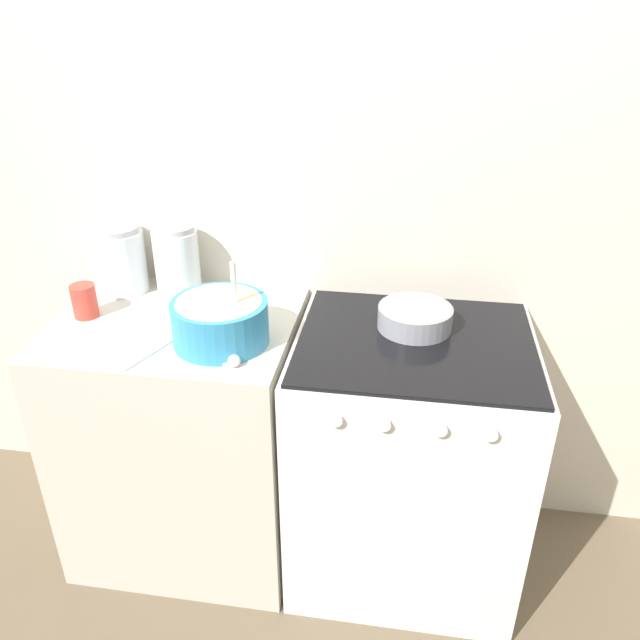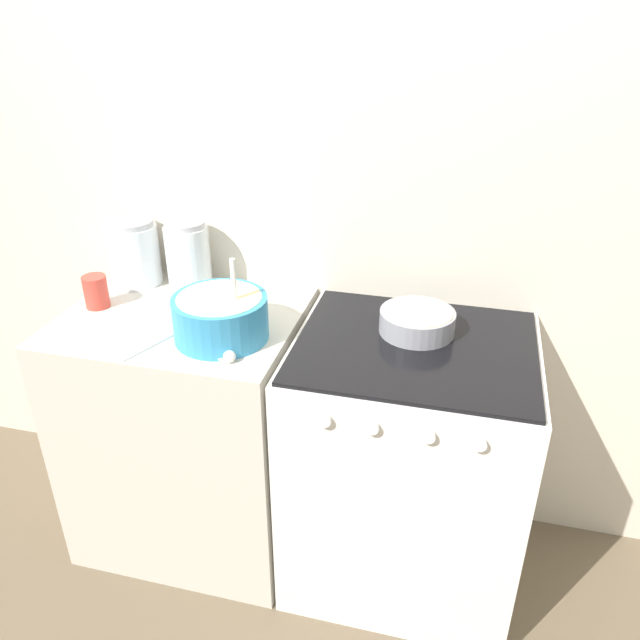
{
  "view_description": "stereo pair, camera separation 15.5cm",
  "coord_description": "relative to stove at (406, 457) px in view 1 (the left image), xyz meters",
  "views": [
    {
      "loc": [
        0.35,
        -1.34,
        1.84
      ],
      "look_at": [
        0.09,
        0.3,
        0.95
      ],
      "focal_mm": 35.0,
      "sensor_mm": 36.0,
      "label": 1
    },
    {
      "loc": [
        0.5,
        -1.31,
        1.84
      ],
      "look_at": [
        0.09,
        0.3,
        0.95
      ],
      "focal_mm": 35.0,
      "sensor_mm": 36.0,
      "label": 2
    }
  ],
  "objects": [
    {
      "name": "ground_plane",
      "position": [
        -0.38,
        -0.31,
        -0.45
      ],
      "size": [
        12.0,
        12.0,
        0.0
      ],
      "primitive_type": "plane",
      "color": "brown"
    },
    {
      "name": "wall_back",
      "position": [
        -0.38,
        0.34,
        0.75
      ],
      "size": [
        4.52,
        0.05,
        2.4
      ],
      "color": "beige",
      "rests_on": "ground_plane"
    },
    {
      "name": "countertop_cabinet",
      "position": [
        -0.76,
        0.0,
        0.0
      ],
      "size": [
        0.76,
        0.63,
        0.9
      ],
      "color": "beige",
      "rests_on": "ground_plane"
    },
    {
      "name": "stove",
      "position": [
        0.0,
        0.0,
        0.0
      ],
      "size": [
        0.73,
        0.65,
        0.9
      ],
      "color": "white",
      "rests_on": "ground_plane"
    },
    {
      "name": "mixing_bowl",
      "position": [
        -0.58,
        -0.1,
        0.53
      ],
      "size": [
        0.29,
        0.29,
        0.26
      ],
      "color": "#338CBF",
      "rests_on": "countertop_cabinet"
    },
    {
      "name": "baking_pan",
      "position": [
        -0.01,
        0.08,
        0.49
      ],
      "size": [
        0.23,
        0.23,
        0.07
      ],
      "color": "gray",
      "rests_on": "stove"
    },
    {
      "name": "storage_jar_left",
      "position": [
        -1.02,
        0.21,
        0.55
      ],
      "size": [
        0.18,
        0.18,
        0.23
      ],
      "color": "silver",
      "rests_on": "countertop_cabinet"
    },
    {
      "name": "storage_jar_middle",
      "position": [
        -0.82,
        0.21,
        0.56
      ],
      "size": [
        0.15,
        0.15,
        0.25
      ],
      "color": "silver",
      "rests_on": "countertop_cabinet"
    },
    {
      "name": "tin_can",
      "position": [
        -1.06,
        -0.01,
        0.51
      ],
      "size": [
        0.08,
        0.08,
        0.11
      ],
      "color": "#CC3F33",
      "rests_on": "countertop_cabinet"
    },
    {
      "name": "recipe_page",
      "position": [
        -0.85,
        -0.15,
        0.46
      ],
      "size": [
        0.29,
        0.3,
        0.01
      ],
      "color": "white",
      "rests_on": "countertop_cabinet"
    },
    {
      "name": "measuring_spoon",
      "position": [
        -0.51,
        -0.23,
        0.47
      ],
      "size": [
        0.12,
        0.04,
        0.04
      ],
      "color": "white",
      "rests_on": "countertop_cabinet"
    }
  ]
}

